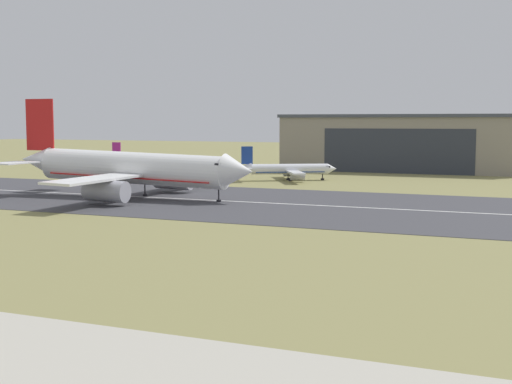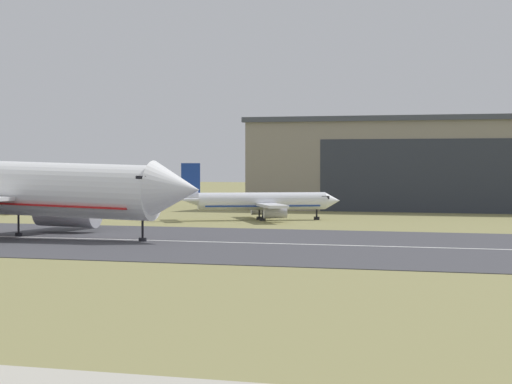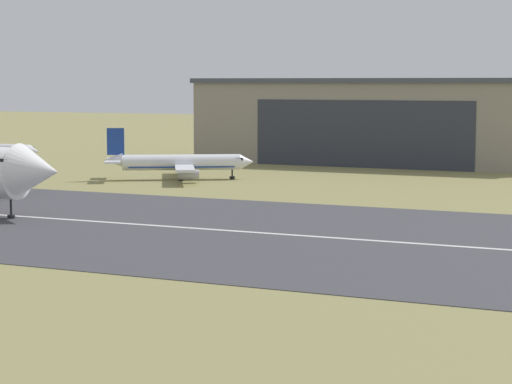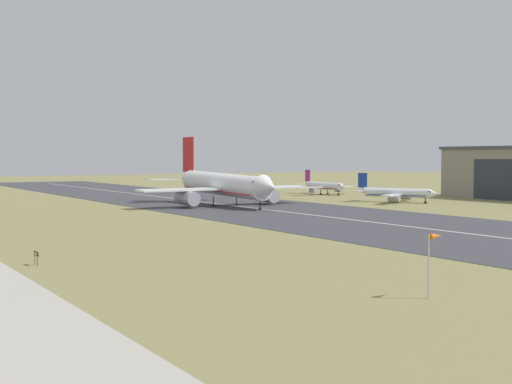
% 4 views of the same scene
% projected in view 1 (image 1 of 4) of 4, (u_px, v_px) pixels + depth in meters
% --- Properties ---
extents(ground_plane, '(759.58, 759.58, 0.00)m').
position_uv_depth(ground_plane, '(367.00, 276.00, 64.90)').
color(ground_plane, olive).
extents(runway_strip, '(519.58, 49.55, 0.06)m').
position_uv_depth(runway_strip, '(447.00, 212.00, 110.80)').
color(runway_strip, '#3D3D42').
rests_on(runway_strip, ground_plane).
extents(runway_centreline, '(467.62, 0.70, 0.01)m').
position_uv_depth(runway_centreline, '(447.00, 212.00, 110.80)').
color(runway_centreline, silver).
rests_on(runway_centreline, runway_strip).
extents(hangar_building, '(68.86, 29.90, 15.98)m').
position_uv_depth(hangar_building, '(408.00, 142.00, 204.56)').
color(hangar_building, gray).
rests_on(hangar_building, ground_plane).
extents(airplane_landing, '(49.08, 48.00, 18.33)m').
position_uv_depth(airplane_landing, '(132.00, 169.00, 130.17)').
color(airplane_landing, white).
rests_on(airplane_landing, ground_plane).
extents(airplane_parked_centre, '(23.20, 21.34, 8.15)m').
position_uv_depth(airplane_parked_centre, '(288.00, 169.00, 169.28)').
color(airplane_parked_centre, silver).
rests_on(airplane_parked_centre, ground_plane).
extents(airplane_parked_far_east, '(22.77, 22.26, 8.24)m').
position_uv_depth(airplane_parked_far_east, '(146.00, 163.00, 193.65)').
color(airplane_parked_far_east, silver).
rests_on(airplane_parked_far_east, ground_plane).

